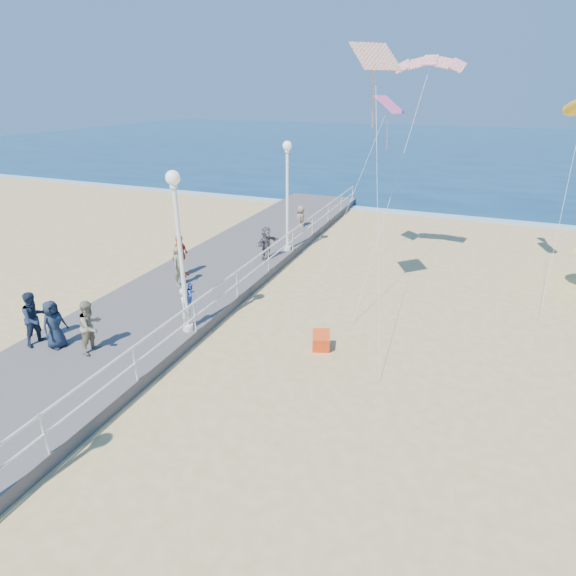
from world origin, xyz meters
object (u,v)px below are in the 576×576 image
at_px(woman_holding_toddler, 186,309).
at_px(spectator_5, 267,243).
at_px(spectator_1, 91,326).
at_px(box_kite, 321,342).
at_px(toddler_held, 191,294).
at_px(spectator_6, 179,266).
at_px(spectator_4, 54,324).
at_px(lamp_post_mid, 179,238).
at_px(spectator_3, 180,256).
at_px(beach_walker_c, 301,220).
at_px(lamp_post_far, 287,185).
at_px(spectator_7, 35,318).

height_order(woman_holding_toddler, spectator_5, spectator_5).
bearing_deg(spectator_1, box_kite, -65.24).
bearing_deg(toddler_held, spectator_1, 133.18).
bearing_deg(spectator_6, spectator_4, 179.72).
height_order(lamp_post_mid, spectator_3, lamp_post_mid).
height_order(spectator_6, box_kite, spectator_6).
height_order(spectator_1, beach_walker_c, spectator_1).
relative_size(woman_holding_toddler, box_kite, 2.49).
height_order(lamp_post_far, box_kite, lamp_post_far).
bearing_deg(spectator_3, lamp_post_mid, -147.15).
height_order(spectator_3, spectator_4, spectator_3).
bearing_deg(toddler_held, woman_holding_toddler, 128.48).
bearing_deg(spectator_3, box_kite, -115.47).
xyz_separation_m(toddler_held, spectator_7, (-4.03, -2.71, -0.36)).
bearing_deg(spectator_7, spectator_6, -8.38).
distance_m(spectator_3, beach_walker_c, 9.49).
xyz_separation_m(toddler_held, spectator_6, (-2.54, 2.94, -0.41)).
relative_size(spectator_6, beach_walker_c, 1.00).
bearing_deg(beach_walker_c, spectator_4, -16.18).
xyz_separation_m(lamp_post_mid, woman_holding_toddler, (-0.05, 0.07, -2.51)).
bearing_deg(box_kite, spectator_4, -174.34).
bearing_deg(spectator_5, toddler_held, -160.21).
distance_m(spectator_1, spectator_3, 6.29).
distance_m(lamp_post_mid, spectator_3, 5.49).
bearing_deg(beach_walker_c, woman_holding_toddler, -4.18).
bearing_deg(box_kite, spectator_1, -172.02).
height_order(toddler_held, box_kite, toddler_held).
relative_size(spectator_1, spectator_4, 1.07).
distance_m(lamp_post_mid, spectator_6, 4.68).
xyz_separation_m(lamp_post_far, woman_holding_toddler, (-0.05, -8.93, -2.51)).
bearing_deg(lamp_post_far, spectator_6, -112.74).
relative_size(spectator_1, spectator_3, 0.90).
xyz_separation_m(lamp_post_far, spectator_4, (-3.20, -11.46, -2.47)).
bearing_deg(beach_walker_c, spectator_3, -20.45).
distance_m(lamp_post_far, toddler_held, 9.00).
xyz_separation_m(toddler_held, spectator_5, (-0.51, 7.15, -0.45)).
distance_m(lamp_post_mid, spectator_1, 3.81).
bearing_deg(spectator_5, woman_holding_toddler, -161.47).
bearing_deg(spectator_6, beach_walker_c, -1.54).
relative_size(woman_holding_toddler, spectator_1, 0.88).
relative_size(toddler_held, spectator_7, 0.45).
height_order(toddler_held, spectator_5, toddler_held).
bearing_deg(spectator_1, spectator_6, 2.87).
xyz_separation_m(lamp_post_far, toddler_held, (0.10, -8.78, -2.02)).
xyz_separation_m(spectator_1, spectator_6, (-0.49, 5.37, -0.01)).
relative_size(spectator_5, beach_walker_c, 0.96).
distance_m(toddler_held, box_kite, 4.58).
bearing_deg(spectator_6, lamp_post_mid, -134.95).
height_order(spectator_3, spectator_5, spectator_3).
distance_m(spectator_6, box_kite, 7.23).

